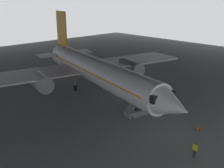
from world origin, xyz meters
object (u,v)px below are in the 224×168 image
(airplane_main, at_px, (95,70))
(boarding_stairs, at_px, (139,109))
(baggage_tug, at_px, (96,69))
(crew_worker_near_nose, at_px, (195,149))
(traffic_cone_orange, at_px, (198,127))
(crew_worker_by_stairs, at_px, (159,107))

(airplane_main, xyz_separation_m, boarding_stairs, (-1.54, -10.60, -2.81))
(airplane_main, height_order, baggage_tug, airplane_main)
(boarding_stairs, relative_size, crew_worker_near_nose, 2.98)
(boarding_stairs, bearing_deg, traffic_cone_orange, -78.96)
(crew_worker_near_nose, xyz_separation_m, traffic_cone_orange, (5.40, 2.72, -0.62))
(boarding_stairs, relative_size, traffic_cone_orange, 7.96)
(airplane_main, bearing_deg, baggage_tug, 49.48)
(boarding_stairs, xyz_separation_m, crew_worker_near_nose, (-3.91, -10.34, 0.17))
(baggage_tug, bearing_deg, crew_worker_near_nose, -114.06)
(airplane_main, bearing_deg, boarding_stairs, -98.28)
(airplane_main, distance_m, crew_worker_near_nose, 21.80)
(airplane_main, xyz_separation_m, baggage_tug, (8.16, 9.55, -3.03))
(airplane_main, relative_size, crew_worker_by_stairs, 22.99)
(boarding_stairs, bearing_deg, crew_worker_by_stairs, -41.83)
(crew_worker_by_stairs, distance_m, traffic_cone_orange, 5.94)
(crew_worker_by_stairs, bearing_deg, airplane_main, 91.85)
(crew_worker_near_nose, xyz_separation_m, crew_worker_by_stairs, (5.85, 8.60, 0.05))
(traffic_cone_orange, bearing_deg, crew_worker_by_stairs, 85.59)
(traffic_cone_orange, relative_size, baggage_tug, 0.24)
(airplane_main, height_order, boarding_stairs, airplane_main)
(crew_worker_near_nose, height_order, baggage_tug, crew_worker_near_nose)
(crew_worker_near_nose, relative_size, baggage_tug, 0.64)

